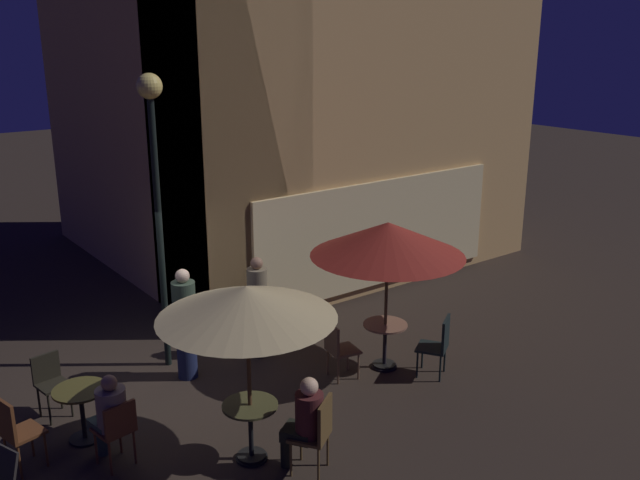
{
  "coord_description": "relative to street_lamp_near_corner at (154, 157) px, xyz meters",
  "views": [
    {
      "loc": [
        -3.72,
        -8.89,
        5.05
      ],
      "look_at": [
        2.78,
        -0.29,
        1.81
      ],
      "focal_mm": 38.97,
      "sensor_mm": 36.0,
      "label": 1
    }
  ],
  "objects": [
    {
      "name": "cafe_table_0",
      "position": [
        -0.29,
        -2.97,
        -2.78
      ],
      "size": [
        0.68,
        0.68,
        0.75
      ],
      "color": "black",
      "rests_on": "ground"
    },
    {
      "name": "cafe_table_1",
      "position": [
        2.67,
        -2.13,
        -2.79
      ],
      "size": [
        0.69,
        0.69,
        0.73
      ],
      "color": "black",
      "rests_on": "ground"
    },
    {
      "name": "cafe_chair_1",
      "position": [
        3.12,
        -2.84,
        -2.74
      ],
      "size": [
        0.6,
        0.6,
        0.96
      ],
      "rotation": [
        0.0,
        0.0,
        2.13
      ],
      "color": "black",
      "rests_on": "ground"
    },
    {
      "name": "cafe_chair_5",
      "position": [
        -1.65,
        -2.15,
        -2.77
      ],
      "size": [
        0.47,
        0.47,
        0.88
      ],
      "rotation": [
        0.0,
        0.0,
        1.73
      ],
      "color": "brown",
      "rests_on": "ground"
    },
    {
      "name": "patron_standing_2",
      "position": [
        1.32,
        -0.58,
        -2.46
      ],
      "size": [
        0.33,
        0.33,
        1.67
      ],
      "rotation": [
        0.0,
        0.0,
        5.0
      ],
      "color": "black",
      "rests_on": "ground"
    },
    {
      "name": "cafe_chair_2",
      "position": [
        1.85,
        -1.98,
        -2.77
      ],
      "size": [
        0.5,
        0.5,
        0.9
      ],
      "rotation": [
        0.0,
        0.0,
        -0.19
      ],
      "color": "brown",
      "rests_on": "ground"
    },
    {
      "name": "patron_standing_3",
      "position": [
        0.06,
        -0.57,
        -2.43
      ],
      "size": [
        0.35,
        0.35,
        1.74
      ],
      "rotation": [
        0.0,
        0.0,
        3.99
      ],
      "color": "#1D2447",
      "rests_on": "ground"
    },
    {
      "name": "patron_seated_0",
      "position": [
        0.11,
        -3.55,
        -2.61
      ],
      "size": [
        0.49,
        0.53,
        1.23
      ],
      "rotation": [
        0.0,
        0.0,
        2.16
      ],
      "color": "black",
      "rests_on": "ground"
    },
    {
      "name": "cafe_building",
      "position": [
        3.67,
        2.91,
        1.34
      ],
      "size": [
        8.4,
        8.16,
        9.32
      ],
      "color": "tan",
      "rests_on": "ground"
    },
    {
      "name": "cafe_chair_3",
      "position": [
        -1.92,
        -0.45,
        -2.76
      ],
      "size": [
        0.44,
        0.44,
        0.88
      ],
      "rotation": [
        0.0,
        0.0,
        -1.42
      ],
      "color": "black",
      "rests_on": "ground"
    },
    {
      "name": "street_lamp_near_corner",
      "position": [
        0.0,
        0.0,
        0.0
      ],
      "size": [
        0.37,
        0.37,
        4.51
      ],
      "color": "black",
      "rests_on": "ground"
    },
    {
      "name": "patio_umbrella_1",
      "position": [
        2.67,
        -2.13,
        -1.22
      ],
      "size": [
        2.33,
        2.33,
        2.36
      ],
      "color": "black",
      "rests_on": "ground"
    },
    {
      "name": "cafe_table_2",
      "position": [
        -1.78,
        -1.31,
        -2.79
      ],
      "size": [
        0.69,
        0.69,
        0.73
      ],
      "color": "black",
      "rests_on": "ground"
    },
    {
      "name": "patio_umbrella_0",
      "position": [
        -0.29,
        -2.97,
        -1.25
      ],
      "size": [
        2.11,
        2.11,
        2.27
      ],
      "color": "black",
      "rests_on": "ground"
    },
    {
      "name": "ground_plane",
      "position": [
        -0.38,
        -0.52,
        -3.31
      ],
      "size": [
        60.0,
        60.0,
        0.0
      ],
      "primitive_type": "plane",
      "color": "#30261E"
    },
    {
      "name": "cafe_chair_4",
      "position": [
        -2.64,
        -1.51,
        -2.72
      ],
      "size": [
        0.5,
        0.5,
        0.98
      ],
      "rotation": [
        0.0,
        0.0,
        0.23
      ],
      "color": "#5C3219",
      "rests_on": "ground"
    },
    {
      "name": "patron_seated_1",
      "position": [
        -1.67,
        -2.01,
        -2.63
      ],
      "size": [
        0.41,
        0.54,
        1.19
      ],
      "rotation": [
        0.0,
        0.0,
        1.73
      ],
      "color": "#2E3E37",
      "rests_on": "ground"
    },
    {
      "name": "cafe_chair_0",
      "position": [
        0.19,
        -3.68,
        -2.73
      ],
      "size": [
        0.6,
        0.6,
        0.98
      ],
      "rotation": [
        0.0,
        0.0,
        2.16
      ],
      "color": "brown",
      "rests_on": "ground"
    }
  ]
}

